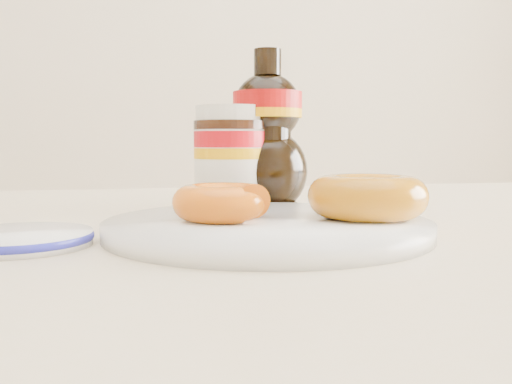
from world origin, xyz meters
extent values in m
cube|color=beige|center=(0.00, 1.75, 1.30)|extent=(3.50, 0.10, 2.60)
cube|color=beige|center=(0.00, 0.10, 0.73)|extent=(1.40, 0.90, 0.04)
cylinder|color=white|center=(-0.07, 0.00, 0.76)|extent=(0.29, 0.29, 0.01)
torus|color=white|center=(-0.07, 0.00, 0.76)|extent=(0.29, 0.29, 0.01)
torus|color=#CF470B|center=(-0.11, 0.00, 0.78)|extent=(0.11, 0.11, 0.03)
torus|color=#AF6B0B|center=(0.02, -0.01, 0.78)|extent=(0.14, 0.14, 0.04)
cylinder|color=white|center=(-0.07, 0.19, 0.80)|extent=(0.09, 0.09, 0.11)
cylinder|color=#90050C|center=(-0.07, 0.19, 0.84)|extent=(0.09, 0.09, 0.02)
cylinder|color=#D89905|center=(-0.07, 0.19, 0.82)|extent=(0.09, 0.09, 0.01)
cylinder|color=black|center=(-0.07, 0.19, 0.85)|extent=(0.09, 0.09, 0.01)
cylinder|color=white|center=(-0.07, 0.19, 0.87)|extent=(0.09, 0.09, 0.02)
cylinder|color=black|center=(-0.08, 0.23, 0.79)|extent=(0.06, 0.06, 0.09)
cylinder|color=beige|center=(-0.08, 0.23, 0.79)|extent=(0.06, 0.06, 0.04)
cylinder|color=black|center=(-0.08, 0.23, 0.84)|extent=(0.06, 0.06, 0.01)
cylinder|color=white|center=(-0.28, -0.02, 0.76)|extent=(0.12, 0.12, 0.01)
torus|color=navy|center=(-0.28, -0.02, 0.76)|extent=(0.12, 0.12, 0.01)
camera|label=1|loc=(-0.18, -0.50, 0.83)|focal=40.00mm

